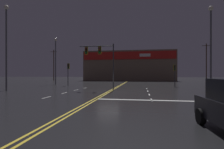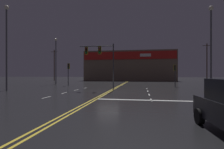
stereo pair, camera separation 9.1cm
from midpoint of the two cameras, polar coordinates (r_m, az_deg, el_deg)
name	(u,v)px [view 1 (the left image)]	position (r m, az deg, el deg)	size (l,w,h in m)	color
ground_plane	(108,92)	(20.00, -1.38, -5.75)	(200.00, 200.00, 0.00)	black
road_markings	(114,93)	(18.88, 0.49, -6.09)	(13.40, 60.00, 0.01)	gold
traffic_signal_median	(100,55)	(22.40, -4.19, 6.36)	(4.49, 0.36, 5.87)	#38383D
traffic_signal_corner_northeast	(175,71)	(29.91, 19.73, 1.22)	(0.42, 0.36, 3.57)	#38383D
traffic_signal_corner_northwest	(68,69)	(31.96, -14.20, 1.67)	(0.42, 0.36, 3.96)	#38383D
streetlight_near_left	(211,37)	(23.65, 29.48, 10.49)	(0.56, 0.56, 9.96)	#59595E
streetlight_near_right	(6,37)	(25.52, -31.34, 10.45)	(0.56, 0.56, 10.54)	#59595E
streetlight_median_approach	(56,55)	(36.90, -18.02, 6.14)	(0.56, 0.56, 9.25)	#59595E
building_backdrop	(129,66)	(58.16, 5.62, 2.74)	(28.53, 10.23, 9.37)	#7A6651
utility_pole_row	(127,63)	(51.21, 5.00, 3.67)	(46.74, 0.26, 10.40)	#4C3828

